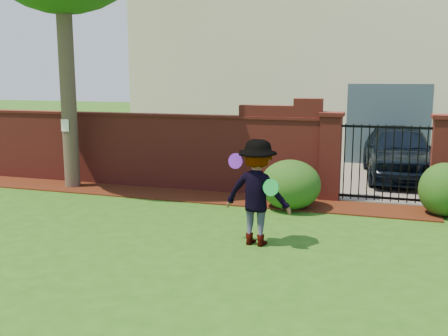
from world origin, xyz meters
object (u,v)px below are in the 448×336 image
(frisbee_purple, at_px, (236,161))
(frisbee_green, at_px, (271,187))
(car, at_px, (400,153))
(man, at_px, (256,193))

(frisbee_purple, height_order, frisbee_green, frisbee_purple)
(car, bearing_deg, man, -115.47)
(frisbee_purple, bearing_deg, man, -2.56)
(car, height_order, man, man)
(car, relative_size, frisbee_green, 15.96)
(car, bearing_deg, frisbee_purple, -118.29)
(frisbee_purple, xyz_separation_m, frisbee_green, (0.62, -0.20, -0.34))
(man, bearing_deg, car, -102.24)
(frisbee_green, bearing_deg, man, 146.24)
(man, height_order, frisbee_green, man)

